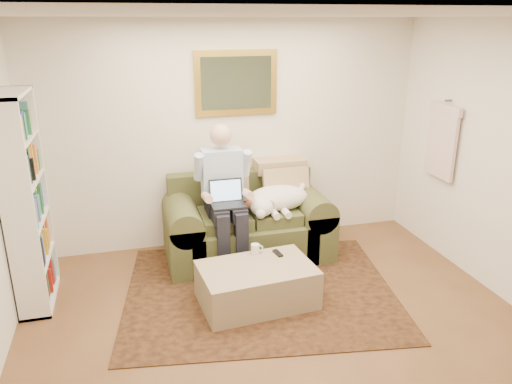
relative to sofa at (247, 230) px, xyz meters
name	(u,v)px	position (x,y,z in m)	size (l,w,h in m)	color
room_shell	(289,196)	(-0.08, -1.65, 0.98)	(4.51, 5.00, 2.61)	brown
rug	(260,290)	(-0.08, -0.82, -0.31)	(2.63, 2.10, 0.01)	black
sofa	(247,230)	(0.00, 0.00, 0.00)	(1.83, 0.93, 1.10)	brown
seated_man	(226,199)	(-0.27, -0.17, 0.45)	(0.60, 0.86, 1.54)	#8CA9D8
laptop	(227,198)	(-0.27, -0.24, 0.49)	(0.35, 0.28, 0.26)	black
sleeping_dog	(278,198)	(0.33, -0.09, 0.38)	(0.75, 0.47, 0.28)	white
ottoman	(257,285)	(-0.16, -1.02, -0.12)	(1.06, 0.67, 0.38)	tan
coffee_mug	(255,249)	(-0.11, -0.75, 0.12)	(0.08, 0.08, 0.10)	white
tv_remote	(278,253)	(0.11, -0.82, 0.08)	(0.05, 0.15, 0.02)	black
bookshelf	(26,202)	(-2.18, -0.41, 0.68)	(0.28, 0.80, 2.00)	white
wall_mirror	(236,83)	(0.00, 0.47, 1.58)	(0.94, 0.04, 0.72)	gold
hanging_shirt	(442,137)	(2.11, -0.41, 1.03)	(0.06, 0.52, 0.90)	beige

